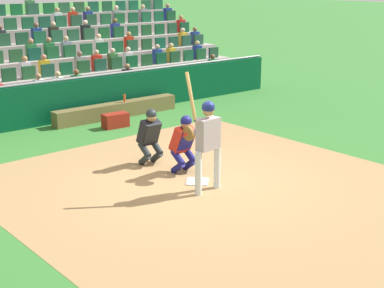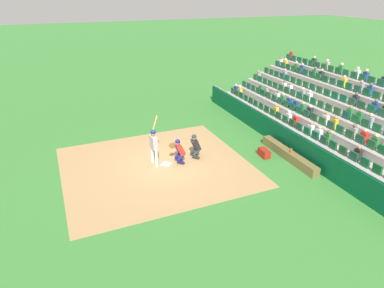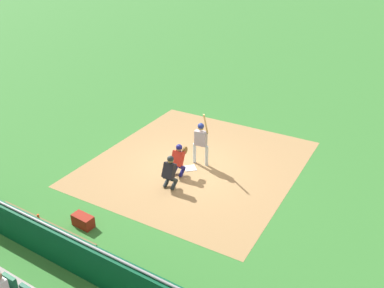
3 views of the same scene
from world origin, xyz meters
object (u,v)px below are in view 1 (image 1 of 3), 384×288
(dugout_bench, at_px, (117,110))
(catcher_crouching, at_px, (184,141))
(water_bottle_on_bench, at_px, (125,98))
(equipment_duffel_bag, at_px, (115,120))
(batter_at_plate, at_px, (207,136))
(home_plate_marker, at_px, (197,181))
(home_plate_umpire, at_px, (150,134))

(dugout_bench, bearing_deg, catcher_crouching, 73.37)
(water_bottle_on_bench, relative_size, equipment_duffel_bag, 0.34)
(batter_at_plate, relative_size, water_bottle_on_bench, 9.88)
(home_plate_marker, height_order, home_plate_umpire, home_plate_umpire)
(home_plate_marker, relative_size, water_bottle_on_bench, 1.86)
(home_plate_marker, distance_m, home_plate_umpire, 1.67)
(home_plate_umpire, bearing_deg, batter_at_plate, 87.31)
(dugout_bench, height_order, equipment_duffel_bag, dugout_bench)
(catcher_crouching, bearing_deg, equipment_duffel_bag, -101.94)
(dugout_bench, bearing_deg, home_plate_marker, 73.80)
(catcher_crouching, bearing_deg, water_bottle_on_bench, -109.26)
(batter_at_plate, bearing_deg, catcher_crouching, -105.82)
(water_bottle_on_bench, bearing_deg, home_plate_marker, 71.44)
(home_plate_umpire, distance_m, equipment_duffel_bag, 3.48)
(catcher_crouching, distance_m, dugout_bench, 5.39)
(home_plate_umpire, height_order, water_bottle_on_bench, home_plate_umpire)
(home_plate_umpire, distance_m, dugout_bench, 4.61)
(batter_at_plate, bearing_deg, dugout_bench, -106.49)
(dugout_bench, xyz_separation_m, water_bottle_on_bench, (-0.24, 0.06, 0.34))
(dugout_bench, bearing_deg, home_plate_umpire, 67.44)
(dugout_bench, bearing_deg, batter_at_plate, 73.51)
(home_plate_umpire, xyz_separation_m, dugout_bench, (-1.76, -4.23, -0.48))
(catcher_crouching, relative_size, dugout_bench, 0.32)
(home_plate_marker, xyz_separation_m, catcher_crouching, (-0.13, -0.60, 0.70))
(home_plate_marker, xyz_separation_m, water_bottle_on_bench, (-1.91, -5.69, 0.54))
(home_plate_marker, xyz_separation_m, equipment_duffel_bag, (-1.02, -4.78, 0.18))
(batter_at_plate, relative_size, equipment_duffel_bag, 3.31)
(dugout_bench, xyz_separation_m, equipment_duffel_bag, (0.65, 0.97, -0.02))
(catcher_crouching, bearing_deg, batter_at_plate, 74.18)
(equipment_duffel_bag, bearing_deg, catcher_crouching, 80.38)
(home_plate_marker, distance_m, dugout_bench, 5.99)
(equipment_duffel_bag, bearing_deg, home_plate_umpire, 73.61)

